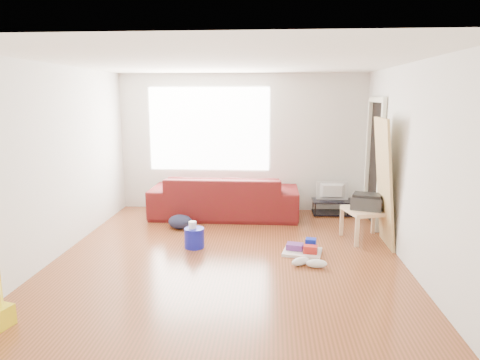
# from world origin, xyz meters

# --- Properties ---
(room) EXTENTS (4.51, 5.01, 2.51)m
(room) POSITION_xyz_m (0.07, 0.15, 1.25)
(room) COLOR brown
(room) RESTS_ON ground
(sofa) EXTENTS (2.55, 1.00, 0.75)m
(sofa) POSITION_xyz_m (-0.26, 1.95, 0.00)
(sofa) COLOR #590E13
(sofa) RESTS_ON ground
(tv_stand) EXTENTS (0.71, 0.41, 0.26)m
(tv_stand) POSITION_xyz_m (1.65, 2.22, 0.14)
(tv_stand) COLOR black
(tv_stand) RESTS_ON ground
(tv) EXTENTS (0.57, 0.07, 0.33)m
(tv) POSITION_xyz_m (1.65, 2.22, 0.42)
(tv) COLOR black
(tv) RESTS_ON tv_stand
(side_table) EXTENTS (0.70, 0.70, 0.47)m
(side_table) POSITION_xyz_m (1.95, 0.85, 0.40)
(side_table) COLOR tan
(side_table) RESTS_ON ground
(printer) EXTENTS (0.52, 0.45, 0.23)m
(printer) POSITION_xyz_m (1.95, 0.85, 0.58)
(printer) COLOR #2D2D2E
(printer) RESTS_ON side_table
(bucket) EXTENTS (0.30, 0.30, 0.28)m
(bucket) POSITION_xyz_m (-0.51, 0.34, 0.00)
(bucket) COLOR #1218A6
(bucket) RESTS_ON ground
(toilet_paper) EXTENTS (0.11, 0.11, 0.10)m
(toilet_paper) POSITION_xyz_m (-0.54, 0.34, 0.19)
(toilet_paper) COLOR white
(toilet_paper) RESTS_ON bucket
(cleaning_tray) EXTENTS (0.57, 0.49, 0.18)m
(cleaning_tray) POSITION_xyz_m (1.00, 0.22, 0.05)
(cleaning_tray) COLOR silver
(cleaning_tray) RESTS_ON ground
(backpack) EXTENTS (0.49, 0.43, 0.22)m
(backpack) POSITION_xyz_m (-0.89, 1.19, 0.00)
(backpack) COLOR #1A1C35
(backpack) RESTS_ON ground
(sneakers) EXTENTS (0.47, 0.24, 0.11)m
(sneakers) POSITION_xyz_m (1.03, -0.24, 0.05)
(sneakers) COLOR silver
(sneakers) RESTS_ON ground
(door_panel) EXTENTS (0.23, 0.72, 1.80)m
(door_panel) POSITION_xyz_m (2.13, 0.67, 0.00)
(door_panel) COLOR #9B8752
(door_panel) RESTS_ON ground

